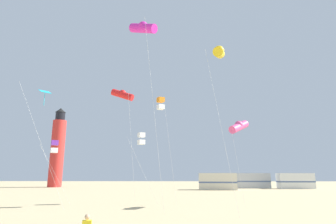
# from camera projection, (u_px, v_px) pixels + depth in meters

# --- Properties ---
(kite_tube_gold) EXTENTS (1.73, 2.59, 11.94)m
(kite_tube_gold) POSITION_uv_depth(u_px,v_px,m) (219.00, 52.00, 20.07)
(kite_tube_gold) COLOR silver
(kite_tube_gold) RESTS_ON ground
(kite_tube_magenta) EXTENTS (2.89, 2.65, 14.24)m
(kite_tube_magenta) POSITION_uv_depth(u_px,v_px,m) (143.00, 28.00, 21.17)
(kite_tube_magenta) COLOR silver
(kite_tube_magenta) RESTS_ON ground
(kite_diamond_cyan) EXTENTS (3.45, 3.35, 9.71)m
(kite_diamond_cyan) POSITION_uv_depth(u_px,v_px,m) (45.00, 96.00, 23.44)
(kite_diamond_cyan) COLOR silver
(kite_diamond_cyan) RESTS_ON ground
(kite_tube_rainbow) EXTENTS (2.23, 2.28, 7.53)m
(kite_tube_rainbow) POSITION_uv_depth(u_px,v_px,m) (239.00, 126.00, 24.92)
(kite_tube_rainbow) COLOR silver
(kite_tube_rainbow) RESTS_ON ground
(kite_box_white) EXTENTS (2.90, 2.17, 6.61)m
(kite_box_white) POSITION_uv_depth(u_px,v_px,m) (141.00, 139.00, 27.14)
(kite_box_white) COLOR silver
(kite_box_white) RESTS_ON ground
(kite_box_violet) EXTENTS (2.48, 2.48, 5.71)m
(kite_box_violet) POSITION_uv_depth(u_px,v_px,m) (54.00, 147.00, 25.75)
(kite_box_violet) COLOR silver
(kite_box_violet) RESTS_ON ground
(kite_box_orange) EXTENTS (1.87, 1.87, 9.78)m
(kite_box_orange) POSITION_uv_depth(u_px,v_px,m) (161.00, 104.00, 26.42)
(kite_box_orange) COLOR silver
(kite_box_orange) RESTS_ON ground
(kite_tube_scarlet) EXTENTS (2.76, 2.32, 11.45)m
(kite_tube_scarlet) POSITION_uv_depth(u_px,v_px,m) (122.00, 95.00, 28.94)
(kite_tube_scarlet) COLOR silver
(kite_tube_scarlet) RESTS_ON ground
(lighthouse_distant) EXTENTS (2.80, 2.80, 16.80)m
(lighthouse_distant) POSITION_uv_depth(u_px,v_px,m) (57.00, 149.00, 59.10)
(lighthouse_distant) COLOR red
(lighthouse_distant) RESTS_ON ground
(rv_van_cream) EXTENTS (6.62, 2.89, 2.80)m
(rv_van_cream) POSITION_uv_depth(u_px,v_px,m) (218.00, 181.00, 47.95)
(rv_van_cream) COLOR beige
(rv_van_cream) RESTS_ON ground
(rv_van_silver) EXTENTS (6.55, 2.66, 2.80)m
(rv_van_silver) POSITION_uv_depth(u_px,v_px,m) (252.00, 181.00, 53.86)
(rv_van_silver) COLOR #B7BABF
(rv_van_silver) RESTS_ON ground
(rv_van_white) EXTENTS (6.49, 2.49, 2.80)m
(rv_van_white) POSITION_uv_depth(u_px,v_px,m) (295.00, 181.00, 51.69)
(rv_van_white) COLOR white
(rv_van_white) RESTS_ON ground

